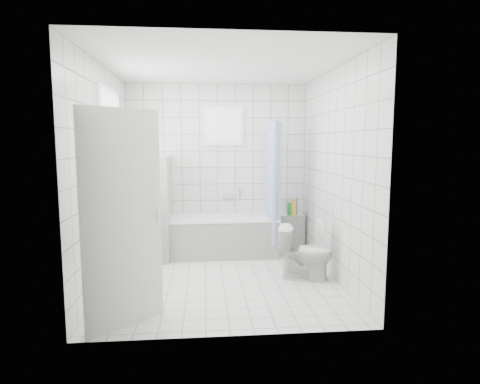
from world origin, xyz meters
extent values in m
plane|color=white|center=(0.00, 0.00, 0.00)|extent=(3.00, 3.00, 0.00)
plane|color=white|center=(0.00, 0.00, 2.60)|extent=(3.00, 3.00, 0.00)
cube|color=white|center=(0.00, 1.50, 1.30)|extent=(2.80, 0.02, 2.60)
cube|color=white|center=(0.00, -1.50, 1.30)|extent=(2.80, 0.02, 2.60)
cube|color=white|center=(-1.40, 0.00, 1.30)|extent=(0.02, 3.00, 2.60)
cube|color=white|center=(1.40, 0.00, 1.30)|extent=(0.02, 3.00, 2.60)
cube|color=white|center=(-1.35, 0.30, 1.60)|extent=(0.01, 0.90, 1.40)
cube|color=white|center=(0.10, 1.46, 1.95)|extent=(0.50, 0.01, 0.50)
cube|color=white|center=(-1.31, 0.30, 0.86)|extent=(0.18, 1.02, 0.08)
cube|color=silver|center=(-0.95, -1.21, 1.00)|extent=(0.62, 0.56, 2.00)
cube|color=white|center=(0.07, 1.12, 0.28)|extent=(1.58, 0.75, 0.55)
cube|color=white|center=(0.07, 1.12, 0.57)|extent=(1.60, 0.77, 0.03)
cube|color=white|center=(-0.79, 1.07, 0.75)|extent=(0.15, 0.85, 1.50)
cube|color=white|center=(1.17, 1.38, 0.28)|extent=(0.40, 0.24, 0.55)
imported|color=white|center=(1.03, -0.08, 0.33)|extent=(0.73, 0.53, 0.67)
cylinder|color=silver|center=(0.81, 1.10, 2.00)|extent=(0.02, 0.80, 0.02)
cube|color=silver|center=(0.17, 1.46, 0.85)|extent=(0.18, 0.06, 0.06)
imported|color=#F96182|center=(-1.30, -0.05, 1.05)|extent=(0.12, 0.12, 0.30)
imported|color=#34CFEB|center=(-1.30, 0.14, 1.00)|extent=(0.12, 0.12, 0.20)
imported|color=pink|center=(-1.30, 0.60, 1.00)|extent=(0.12, 0.12, 0.19)
cylinder|color=yellow|center=(1.20, 1.29, 0.68)|extent=(0.06, 0.06, 0.26)
cylinder|color=#291DE9|center=(1.23, 1.38, 0.68)|extent=(0.06, 0.06, 0.26)
cylinder|color=#178F26|center=(1.12, 1.32, 0.65)|extent=(0.06, 0.06, 0.21)
camera|label=1|loc=(-0.22, -4.84, 1.70)|focal=30.00mm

